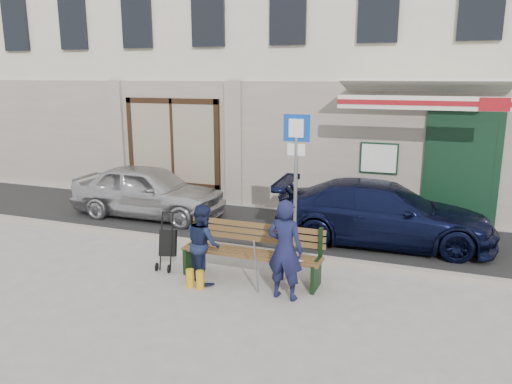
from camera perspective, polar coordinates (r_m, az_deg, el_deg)
The scene contains 11 objects.
ground at distance 8.55m, azimuth -6.80°, elevation -9.92°, with size 80.00×80.00×0.00m, color #9E9991.
asphalt_lane at distance 11.21m, azimuth 0.53°, elevation -4.12°, with size 60.00×3.20×0.01m, color #282828.
curb at distance 9.79m, azimuth -2.74°, elevation -6.42°, with size 60.00×0.18×0.12m, color #9E9384.
building at distance 15.92m, azimuth 7.67°, elevation 18.96°, with size 20.00×8.27×10.00m.
car_silver at distance 12.25m, azimuth -12.20°, elevation 0.13°, with size 1.50×3.74×1.27m, color silver.
car_navy at distance 10.39m, azimuth 14.31°, elevation -2.36°, with size 1.76×4.34×1.26m, color black.
parking_sign at distance 9.22m, azimuth 4.59°, elevation 3.39°, with size 0.49×0.08×2.66m.
bench at distance 8.39m, azimuth -0.85°, elevation -6.92°, with size 2.40×1.17×0.98m.
man at distance 7.57m, azimuth 3.34°, elevation -6.60°, with size 0.57×0.37×1.56m, color #15173A.
woman at distance 8.26m, azimuth -6.04°, elevation -5.84°, with size 0.64×0.50×1.32m, color #141C39.
stroller at distance 8.96m, azimuth -10.06°, elevation -5.89°, with size 0.35×0.45×1.00m.
Camera 1 is at (3.70, -6.94, 3.34)m, focal length 35.00 mm.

